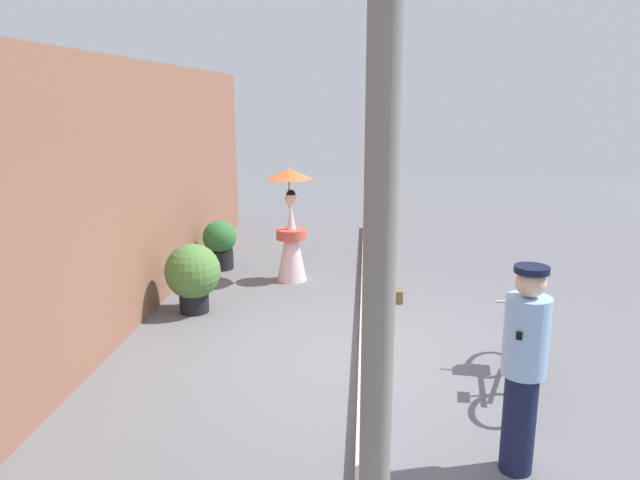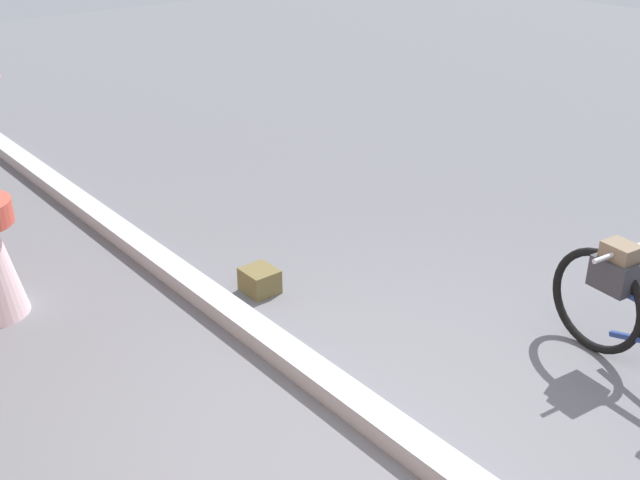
% 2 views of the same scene
% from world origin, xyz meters
% --- Properties ---
extents(ground_plane, '(30.00, 30.00, 0.00)m').
position_xyz_m(ground_plane, '(0.00, 0.00, 0.00)').
color(ground_plane, slate).
extents(sidewalk_curb, '(14.00, 0.20, 0.12)m').
position_xyz_m(sidewalk_curb, '(0.00, 0.00, 0.06)').
color(sidewalk_curb, '#B2B2B7').
rests_on(sidewalk_curb, ground_plane).
extents(backpack_on_pavement, '(0.25, 0.23, 0.18)m').
position_xyz_m(backpack_on_pavement, '(2.00, -0.40, 0.10)').
color(backpack_on_pavement, brown).
rests_on(backpack_on_pavement, ground_plane).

